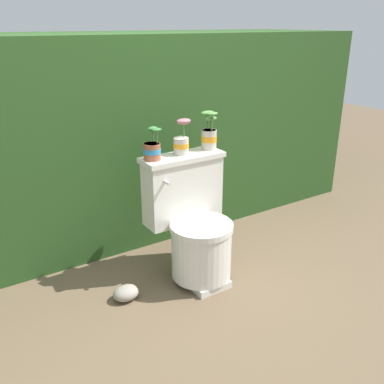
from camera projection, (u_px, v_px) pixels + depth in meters
name	position (u px, v px, depth m)	size (l,w,h in m)	color
ground_plane	(198.00, 280.00, 2.70)	(12.00, 12.00, 0.00)	brown
hedge_backdrop	(119.00, 132.00, 3.30)	(3.86, 1.07, 1.45)	#284C1E
toilet	(194.00, 225.00, 2.64)	(0.52, 0.50, 0.77)	silver
potted_plant_left	(152.00, 149.00, 2.48)	(0.11, 0.11, 0.19)	#9E5638
potted_plant_midleft	(182.00, 140.00, 2.57)	(0.12, 0.10, 0.21)	beige
potted_plant_middle	(209.00, 134.00, 2.67)	(0.10, 0.12, 0.24)	beige
garden_stone	(126.00, 293.00, 2.50)	(0.16, 0.12, 0.09)	#9E9384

